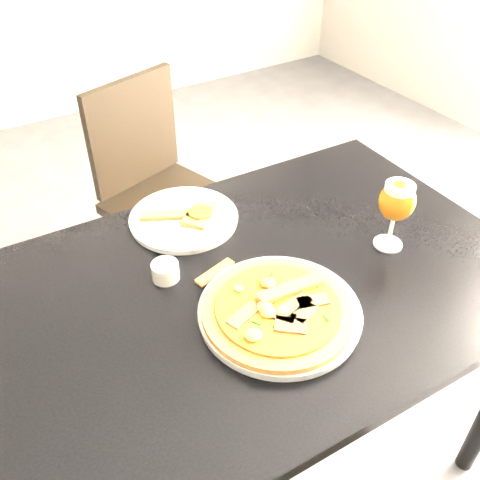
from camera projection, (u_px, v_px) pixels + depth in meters
dining_table at (261, 306)px, 1.24m from camera, size 1.22×0.84×0.75m
chair_far at (160, 188)px, 1.97m from camera, size 0.50×0.50×0.86m
plate_main at (280, 312)px, 1.09m from camera, size 0.44×0.44×0.02m
pizza at (278, 309)px, 1.08m from camera, size 0.31×0.31×0.03m
plate_second at (184, 219)px, 1.35m from camera, size 0.30×0.30×0.01m
crust_scraps at (189, 214)px, 1.34m from camera, size 0.20×0.15×0.02m
loose_crust at (215, 272)px, 1.20m from camera, size 0.11×0.05×0.01m
sauce_cup at (165, 270)px, 1.17m from camera, size 0.06×0.06×0.04m
beer_glass at (397, 202)px, 1.20m from camera, size 0.08×0.08×0.17m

